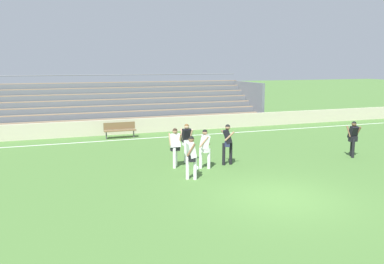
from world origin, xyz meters
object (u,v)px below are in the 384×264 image
(bleacher_stand, at_px, (113,104))
(player_dark_wide_right, at_px, (353,136))
(soccer_ball, at_px, (196,168))
(player_dark_trailing_run, at_px, (227,141))
(player_white_wide_left, at_px, (175,144))
(player_dark_deep_cover, at_px, (187,139))
(player_white_dropping_back, at_px, (191,154))
(bench_far_right, at_px, (120,129))
(player_white_challenging, at_px, (205,146))

(bleacher_stand, bearing_deg, player_dark_wide_right, -55.85)
(bleacher_stand, distance_m, soccer_ball, 12.83)
(player_dark_wide_right, height_order, soccer_ball, player_dark_wide_right)
(player_dark_trailing_run, bearing_deg, player_white_wide_left, 170.38)
(player_white_wide_left, xyz_separation_m, soccer_ball, (0.59, -0.87, -0.85))
(player_dark_deep_cover, distance_m, soccer_ball, 1.80)
(player_dark_wide_right, relative_size, soccer_ball, 7.49)
(player_dark_deep_cover, relative_size, player_white_dropping_back, 1.03)
(bleacher_stand, distance_m, player_dark_trailing_run, 12.51)
(player_white_dropping_back, bearing_deg, player_white_wide_left, 90.62)
(bench_far_right, height_order, player_white_dropping_back, player_white_dropping_back)
(player_white_dropping_back, distance_m, soccer_ball, 1.43)
(bleacher_stand, height_order, player_white_challenging, bleacher_stand)
(bleacher_stand, height_order, player_white_wide_left, bleacher_stand)
(player_dark_deep_cover, xyz_separation_m, soccer_ball, (-0.16, -1.56, -0.88))
(bench_far_right, relative_size, player_white_dropping_back, 1.11)
(bleacher_stand, height_order, bench_far_right, bleacher_stand)
(player_white_wide_left, xyz_separation_m, player_dark_deep_cover, (0.75, 0.69, 0.03))
(player_white_wide_left, height_order, soccer_ball, player_white_wide_left)
(player_white_wide_left, bearing_deg, player_dark_deep_cover, 42.81)
(player_white_challenging, distance_m, soccer_ball, 1.00)
(player_dark_wide_right, distance_m, player_white_dropping_back, 8.16)
(player_dark_trailing_run, height_order, player_white_dropping_back, player_dark_trailing_run)
(soccer_ball, bearing_deg, player_white_dropping_back, -119.35)
(bench_far_right, bearing_deg, player_white_wide_left, -82.35)
(bench_far_right, distance_m, player_white_challenging, 8.20)
(player_white_wide_left, bearing_deg, player_white_challenging, -30.23)
(bleacher_stand, xyz_separation_m, player_white_wide_left, (0.59, -11.82, -0.55))
(player_dark_trailing_run, bearing_deg, bleacher_stand, 102.80)
(player_white_wide_left, relative_size, player_white_dropping_back, 1.00)
(player_dark_wide_right, relative_size, player_dark_deep_cover, 0.99)
(player_dark_trailing_run, xyz_separation_m, soccer_ball, (-1.59, -0.50, -0.92))
(player_dark_wide_right, bearing_deg, player_white_challenging, 176.59)
(player_white_wide_left, relative_size, player_dark_wide_right, 0.98)
(bench_far_right, xyz_separation_m, player_white_dropping_back, (1.00, -9.20, 0.41))
(bench_far_right, distance_m, player_dark_trailing_run, 8.33)
(bench_far_right, height_order, player_dark_wide_right, player_dark_wide_right)
(player_dark_trailing_run, height_order, player_dark_wide_right, player_dark_trailing_run)
(player_white_wide_left, bearing_deg, bleacher_stand, 92.86)
(bleacher_stand, distance_m, player_white_dropping_back, 13.73)
(player_dark_trailing_run, bearing_deg, bench_far_right, 112.37)
(bench_far_right, relative_size, player_dark_wide_right, 1.09)
(player_white_challenging, bearing_deg, player_white_wide_left, 149.77)
(player_white_challenging, height_order, player_white_dropping_back, player_white_dropping_back)
(bench_far_right, xyz_separation_m, soccer_ball, (1.57, -8.19, -0.44))
(player_white_challenging, bearing_deg, bleacher_stand, 97.56)
(player_white_challenging, distance_m, player_dark_wide_right, 7.09)
(player_white_wide_left, bearing_deg, soccer_ball, -56.00)
(player_white_dropping_back, bearing_deg, bench_far_right, 96.22)
(player_white_wide_left, relative_size, player_white_challenging, 1.01)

